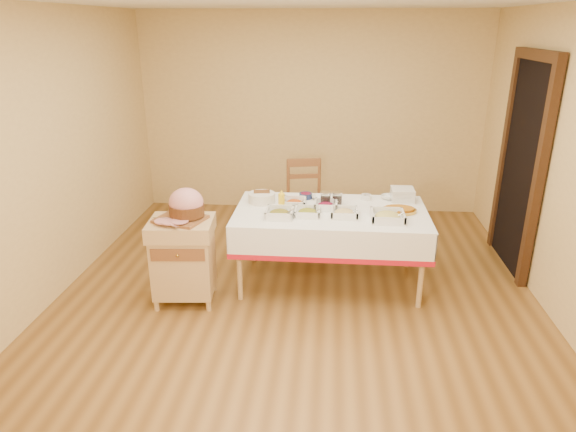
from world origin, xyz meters
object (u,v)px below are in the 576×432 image
at_px(butcher_cart, 183,256).
at_px(dining_chair, 305,201).
at_px(ham_on_board, 186,206).
at_px(mustard_bottle, 282,200).
at_px(plate_stack, 402,194).
at_px(bread_basket, 262,197).
at_px(preserve_jar_left, 326,199).
at_px(preserve_jar_right, 337,199).
at_px(brass_platter, 399,210).
at_px(dining_table, 330,226).

distance_m(butcher_cart, dining_chair, 1.83).
distance_m(ham_on_board, mustard_bottle, 0.92).
bearing_deg(plate_stack, butcher_cart, -157.45).
distance_m(bread_basket, plate_stack, 1.41).
relative_size(butcher_cart, dining_chair, 0.83).
bearing_deg(ham_on_board, butcher_cart, -141.93).
relative_size(preserve_jar_left, preserve_jar_right, 1.04).
bearing_deg(butcher_cart, brass_platter, 14.14).
relative_size(preserve_jar_right, plate_stack, 0.57).
height_order(bread_basket, brass_platter, bread_basket).
xyz_separation_m(dining_table, brass_platter, (0.64, 0.01, 0.18)).
distance_m(butcher_cart, preserve_jar_right, 1.57).
distance_m(mustard_bottle, brass_platter, 1.11).
bearing_deg(dining_table, mustard_bottle, -179.52).
bearing_deg(bread_basket, mustard_bottle, -40.01).
bearing_deg(ham_on_board, plate_stack, 22.15).
distance_m(mustard_bottle, bread_basket, 0.28).
relative_size(dining_chair, preserve_jar_right, 7.57).
xyz_separation_m(mustard_bottle, bread_basket, (-0.21, 0.18, -0.04)).
height_order(bread_basket, plate_stack, plate_stack).
distance_m(butcher_cart, plate_stack, 2.23).
distance_m(preserve_jar_left, brass_platter, 0.71).
height_order(dining_chair, plate_stack, dining_chair).
bearing_deg(preserve_jar_left, dining_table, -69.86).
relative_size(preserve_jar_right, bread_basket, 0.48).
distance_m(preserve_jar_right, mustard_bottle, 0.56).
relative_size(dining_table, mustard_bottle, 9.40).
xyz_separation_m(dining_table, bread_basket, (-0.69, 0.18, 0.21)).
distance_m(dining_table, butcher_cart, 1.41).
distance_m(dining_chair, ham_on_board, 1.83).
bearing_deg(dining_table, ham_on_board, -160.78).
height_order(mustard_bottle, brass_platter, mustard_bottle).
bearing_deg(butcher_cart, bread_basket, 45.96).
bearing_deg(bread_basket, plate_stack, 7.62).
distance_m(plate_stack, brass_platter, 0.36).
bearing_deg(mustard_bottle, bread_basket, 139.99).
height_order(plate_stack, brass_platter, plate_stack).
height_order(butcher_cart, bread_basket, bread_basket).
relative_size(dining_table, preserve_jar_left, 13.83).
bearing_deg(mustard_bottle, preserve_jar_right, 18.60).
relative_size(preserve_jar_left, plate_stack, 0.59).
xyz_separation_m(ham_on_board, preserve_jar_right, (1.33, 0.62, -0.10)).
bearing_deg(brass_platter, dining_table, -178.74).
bearing_deg(bread_basket, preserve_jar_left, -2.22).
height_order(dining_chair, preserve_jar_right, dining_chair).
xyz_separation_m(dining_table, mustard_bottle, (-0.47, -0.00, 0.25)).
bearing_deg(preserve_jar_left, brass_platter, -11.20).
relative_size(dining_table, ham_on_board, 4.21).
height_order(dining_chair, brass_platter, dining_chair).
xyz_separation_m(dining_table, plate_stack, (0.71, 0.36, 0.22)).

